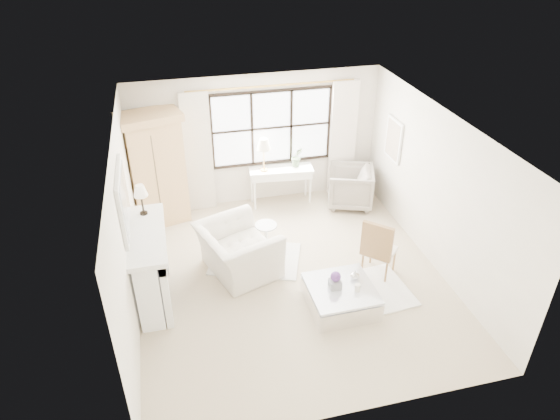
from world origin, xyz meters
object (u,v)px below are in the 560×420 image
Objects in this scene: console_table at (281,186)px; armoire at (156,169)px; club_armchair at (238,250)px; coffee_table at (340,297)px.

armoire is at bearing -171.54° from console_table.
console_table is 2.44m from club_armchair.
armoire is 1.73× the size of club_armchair.
club_armchair is at bearing -115.43° from console_table.
armoire is 4.26m from coffee_table.
console_table is 1.04× the size of club_armchair.
coffee_table is at bearing -66.22° from armoire.
armoire is 2.20× the size of coffee_table.
club_armchair is (-1.26, -2.08, 0.02)m from console_table.
club_armchair reaches higher than coffee_table.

